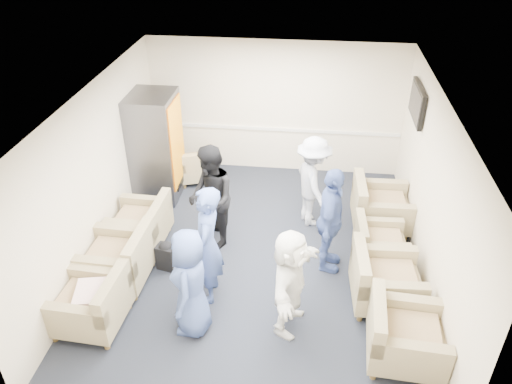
# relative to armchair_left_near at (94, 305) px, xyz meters

# --- Properties ---
(floor) EXTENTS (6.00, 6.00, 0.00)m
(floor) POSITION_rel_armchair_left_near_xyz_m (2.03, 1.67, -0.36)
(floor) COLOR black
(floor) RESTS_ON ground
(ceiling) EXTENTS (6.00, 6.00, 0.00)m
(ceiling) POSITION_rel_armchair_left_near_xyz_m (2.03, 1.67, 2.34)
(ceiling) COLOR silver
(ceiling) RESTS_ON back_wall
(back_wall) EXTENTS (5.00, 0.02, 2.70)m
(back_wall) POSITION_rel_armchair_left_near_xyz_m (2.03, 4.67, 0.99)
(back_wall) COLOR beige
(back_wall) RESTS_ON floor
(front_wall) EXTENTS (5.00, 0.02, 2.70)m
(front_wall) POSITION_rel_armchair_left_near_xyz_m (2.03, -1.33, 0.99)
(front_wall) COLOR beige
(front_wall) RESTS_ON floor
(left_wall) EXTENTS (0.02, 6.00, 2.70)m
(left_wall) POSITION_rel_armchair_left_near_xyz_m (-0.47, 1.67, 0.99)
(left_wall) COLOR beige
(left_wall) RESTS_ON floor
(right_wall) EXTENTS (0.02, 6.00, 2.70)m
(right_wall) POSITION_rel_armchair_left_near_xyz_m (4.53, 1.67, 0.99)
(right_wall) COLOR beige
(right_wall) RESTS_ON floor
(chair_rail) EXTENTS (4.98, 0.04, 0.06)m
(chair_rail) POSITION_rel_armchair_left_near_xyz_m (2.03, 4.65, 0.54)
(chair_rail) COLOR silver
(chair_rail) RESTS_ON back_wall
(tv) EXTENTS (0.10, 1.00, 0.58)m
(tv) POSITION_rel_armchair_left_near_xyz_m (4.46, 3.47, 1.69)
(tv) COLOR black
(tv) RESTS_ON right_wall
(armchair_left_near) EXTENTS (0.95, 0.95, 0.72)m
(armchair_left_near) POSITION_rel_armchair_left_near_xyz_m (0.00, 0.00, 0.00)
(armchair_left_near) COLOR #8C7D5A
(armchair_left_near) RESTS_ON floor
(armchair_left_mid) EXTENTS (0.98, 0.98, 0.76)m
(armchair_left_mid) POSITION_rel_armchair_left_near_xyz_m (0.05, 0.92, 0.02)
(armchair_left_mid) COLOR #8C7D5A
(armchair_left_mid) RESTS_ON floor
(armchair_left_far) EXTENTS (0.91, 0.91, 0.70)m
(armchair_left_far) POSITION_rel_armchair_left_near_xyz_m (0.09, 1.89, -0.01)
(armchair_left_far) COLOR #8C7D5A
(armchair_left_far) RESTS_ON floor
(armchair_right_near) EXTENTS (0.98, 0.98, 0.74)m
(armchair_right_near) POSITION_rel_armchair_left_near_xyz_m (4.01, -0.09, 0.01)
(armchair_right_near) COLOR #8C7D5A
(armchair_right_near) RESTS_ON floor
(armchair_right_midnear) EXTENTS (0.98, 0.98, 0.75)m
(armchair_right_midnear) POSITION_rel_armchair_left_near_xyz_m (3.86, 0.90, 0.02)
(armchair_right_midnear) COLOR #8C7D5A
(armchair_right_midnear) RESTS_ON floor
(armchair_right_midfar) EXTENTS (0.81, 0.81, 0.62)m
(armchair_right_midfar) POSITION_rel_armchair_left_near_xyz_m (3.89, 1.84, -0.05)
(armchair_right_midfar) COLOR #8C7D5A
(armchair_right_midfar) RESTS_ON floor
(armchair_right_far) EXTENTS (0.98, 0.98, 0.76)m
(armchair_right_far) POSITION_rel_armchair_left_near_xyz_m (3.97, 2.79, 0.02)
(armchair_right_far) COLOR #8C7D5A
(armchair_right_far) RESTS_ON floor
(armchair_corner) EXTENTS (0.98, 0.98, 0.61)m
(armchair_corner) POSITION_rel_armchair_left_near_xyz_m (0.54, 3.99, -0.05)
(armchair_corner) COLOR #8C7D5A
(armchair_corner) RESTS_ON floor
(vending_machine) EXTENTS (0.82, 0.96, 2.02)m
(vending_machine) POSITION_rel_armchair_left_near_xyz_m (-0.07, 3.40, 0.65)
(vending_machine) COLOR #515259
(vending_machine) RESTS_ON floor
(backpack) EXTENTS (0.33, 0.27, 0.50)m
(backpack) POSITION_rel_armchair_left_near_xyz_m (0.64, 1.27, -0.10)
(backpack) COLOR black
(backpack) RESTS_ON floor
(pillow) EXTENTS (0.48, 0.57, 0.14)m
(pillow) POSITION_rel_armchair_left_near_xyz_m (-0.01, 0.00, 0.19)
(pillow) COLOR white
(pillow) RESTS_ON armchair_left_near
(person_front_left) EXTENTS (0.51, 0.78, 1.58)m
(person_front_left) POSITION_rel_armchair_left_near_xyz_m (1.32, 0.12, 0.43)
(person_front_left) COLOR #3E5496
(person_front_left) RESTS_ON floor
(person_mid_left) EXTENTS (0.48, 0.69, 1.81)m
(person_mid_left) POSITION_rel_armchair_left_near_xyz_m (1.42, 0.75, 0.55)
(person_mid_left) COLOR #3E5496
(person_mid_left) RESTS_ON floor
(person_back_left) EXTENTS (0.97, 1.06, 1.77)m
(person_back_left) POSITION_rel_armchair_left_near_xyz_m (1.23, 1.98, 0.53)
(person_back_left) COLOR black
(person_back_left) RESTS_ON floor
(person_back_right) EXTENTS (0.95, 1.21, 1.64)m
(person_back_right) POSITION_rel_armchair_left_near_xyz_m (2.83, 2.78, 0.46)
(person_back_right) COLOR silver
(person_back_right) RESTS_ON floor
(person_mid_right) EXTENTS (0.55, 1.06, 1.74)m
(person_mid_right) POSITION_rel_armchair_left_near_xyz_m (3.11, 1.60, 0.51)
(person_mid_right) COLOR #3E5496
(person_mid_right) RESTS_ON floor
(person_front_right) EXTENTS (0.77, 1.50, 1.55)m
(person_front_right) POSITION_rel_armchair_left_near_xyz_m (2.59, 0.31, 0.41)
(person_front_right) COLOR white
(person_front_right) RESTS_ON floor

